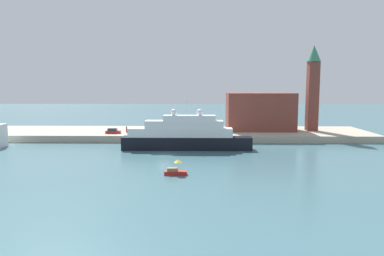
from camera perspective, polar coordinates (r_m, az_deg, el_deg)
The scene contains 9 objects.
ground at distance 79.01m, azimuth -4.34°, elevation -4.18°, with size 400.00×400.00×0.00m, color #3D6670.
quay_dock at distance 105.73m, azimuth -2.96°, elevation -0.87°, with size 110.00×22.61×1.79m, color #ADA38E.
large_yacht at distance 84.87m, azimuth -1.10°, elevation -1.18°, with size 29.73×3.93×11.23m.
small_motorboat at distance 61.84m, azimuth -2.56°, elevation -6.48°, with size 3.75×1.42×2.58m.
harbor_building at distance 107.95m, azimuth 10.45°, elevation 2.52°, with size 18.93×10.89×10.70m, color brown.
bell_tower at distance 110.05m, azimuth 18.16°, elevation 6.41°, with size 3.85×3.85×23.96m.
parked_car at distance 101.46m, azimuth -12.10°, elevation -0.50°, with size 3.97×1.68×1.38m.
person_figure at distance 103.04m, azimuth -10.07°, elevation -0.19°, with size 0.36×0.36×1.83m.
mooring_bollard at distance 95.38m, azimuth -0.86°, elevation -0.92°, with size 0.40×0.40×0.81m, color black.
Camera 1 is at (7.39, -77.20, 15.06)m, focal length 34.55 mm.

